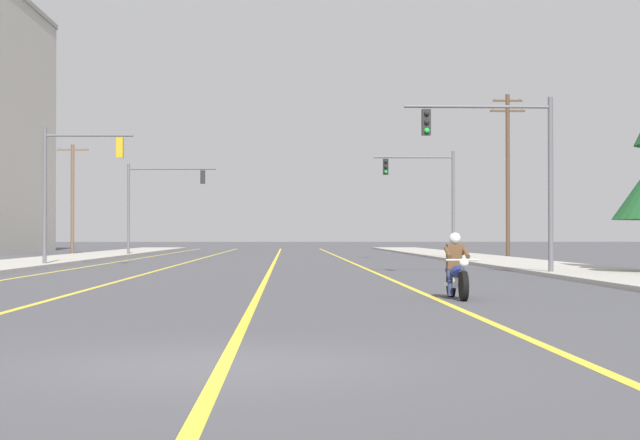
{
  "coord_description": "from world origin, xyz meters",
  "views": [
    {
      "loc": [
        0.81,
        -11.39,
        1.41
      ],
      "look_at": [
        1.81,
        21.03,
        1.87
      ],
      "focal_mm": 58.89,
      "sensor_mm": 36.0,
      "label": 1
    }
  ],
  "objects_px": {
    "traffic_signal_near_right": "(508,157)",
    "traffic_signal_mid_right": "(430,188)",
    "traffic_signal_near_left": "(70,176)",
    "utility_pole_left_far": "(72,196)",
    "utility_pole_right_far": "(508,170)",
    "traffic_signal_mid_left": "(154,194)",
    "motorcycle_with_rider": "(457,272)"
  },
  "relations": [
    {
      "from": "utility_pole_right_far",
      "to": "traffic_signal_near_right",
      "type": "bearing_deg",
      "value": -101.93
    },
    {
      "from": "traffic_signal_near_right",
      "to": "utility_pole_left_far",
      "type": "bearing_deg",
      "value": 119.29
    },
    {
      "from": "traffic_signal_near_right",
      "to": "traffic_signal_near_left",
      "type": "xyz_separation_m",
      "value": [
        -17.36,
        11.05,
        -0.07
      ]
    },
    {
      "from": "traffic_signal_near_right",
      "to": "traffic_signal_mid_right",
      "type": "height_order",
      "value": "same"
    },
    {
      "from": "traffic_signal_near_right",
      "to": "traffic_signal_mid_left",
      "type": "height_order",
      "value": "same"
    },
    {
      "from": "utility_pole_right_far",
      "to": "utility_pole_left_far",
      "type": "xyz_separation_m",
      "value": [
        -29.84,
        12.29,
        -1.24
      ]
    },
    {
      "from": "traffic_signal_near_left",
      "to": "utility_pole_right_far",
      "type": "distance_m",
      "value": 30.16
    },
    {
      "from": "motorcycle_with_rider",
      "to": "traffic_signal_mid_right",
      "type": "relative_size",
      "value": 0.35
    },
    {
      "from": "traffic_signal_mid_right",
      "to": "utility_pole_left_far",
      "type": "height_order",
      "value": "utility_pole_left_far"
    },
    {
      "from": "traffic_signal_near_left",
      "to": "traffic_signal_mid_right",
      "type": "height_order",
      "value": "same"
    },
    {
      "from": "motorcycle_with_rider",
      "to": "traffic_signal_near_right",
      "type": "xyz_separation_m",
      "value": [
        3.91,
        13.08,
        3.53
      ]
    },
    {
      "from": "motorcycle_with_rider",
      "to": "traffic_signal_near_right",
      "type": "relative_size",
      "value": 0.35
    },
    {
      "from": "traffic_signal_near_left",
      "to": "traffic_signal_mid_left",
      "type": "xyz_separation_m",
      "value": [
        0.75,
        23.79,
        0.12
      ]
    },
    {
      "from": "traffic_signal_mid_right",
      "to": "traffic_signal_near_left",
      "type": "bearing_deg",
      "value": -144.9
    },
    {
      "from": "motorcycle_with_rider",
      "to": "utility_pole_right_far",
      "type": "distance_m",
      "value": 44.26
    },
    {
      "from": "traffic_signal_mid_left",
      "to": "traffic_signal_mid_right",
      "type": "bearing_deg",
      "value": -33.21
    },
    {
      "from": "traffic_signal_near_right",
      "to": "traffic_signal_near_left",
      "type": "distance_m",
      "value": 20.58
    },
    {
      "from": "traffic_signal_near_left",
      "to": "utility_pole_left_far",
      "type": "bearing_deg",
      "value": 101.33
    },
    {
      "from": "traffic_signal_near_left",
      "to": "utility_pole_right_far",
      "type": "height_order",
      "value": "utility_pole_right_far"
    },
    {
      "from": "motorcycle_with_rider",
      "to": "traffic_signal_mid_left",
      "type": "distance_m",
      "value": 49.69
    },
    {
      "from": "traffic_signal_mid_right",
      "to": "motorcycle_with_rider",
      "type": "bearing_deg",
      "value": -96.9
    },
    {
      "from": "traffic_signal_mid_right",
      "to": "traffic_signal_mid_left",
      "type": "bearing_deg",
      "value": 146.79
    },
    {
      "from": "utility_pole_left_far",
      "to": "traffic_signal_mid_left",
      "type": "bearing_deg",
      "value": -45.86
    },
    {
      "from": "traffic_signal_near_right",
      "to": "traffic_signal_mid_right",
      "type": "distance_m",
      "value": 23.62
    },
    {
      "from": "traffic_signal_near_right",
      "to": "utility_pole_right_far",
      "type": "height_order",
      "value": "utility_pole_right_far"
    },
    {
      "from": "traffic_signal_near_right",
      "to": "traffic_signal_mid_right",
      "type": "relative_size",
      "value": 1.0
    },
    {
      "from": "traffic_signal_near_left",
      "to": "utility_pole_left_far",
      "type": "distance_m",
      "value": 31.57
    },
    {
      "from": "motorcycle_with_rider",
      "to": "utility_pole_right_far",
      "type": "bearing_deg",
      "value": 76.6
    },
    {
      "from": "traffic_signal_near_right",
      "to": "traffic_signal_mid_right",
      "type": "bearing_deg",
      "value": 88.72
    },
    {
      "from": "utility_pole_right_far",
      "to": "traffic_signal_mid_left",
      "type": "bearing_deg",
      "value": 167.39
    },
    {
      "from": "traffic_signal_mid_right",
      "to": "utility_pole_right_far",
      "type": "height_order",
      "value": "utility_pole_right_far"
    },
    {
      "from": "utility_pole_left_far",
      "to": "traffic_signal_mid_right",
      "type": "bearing_deg",
      "value": -37.35
    }
  ]
}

